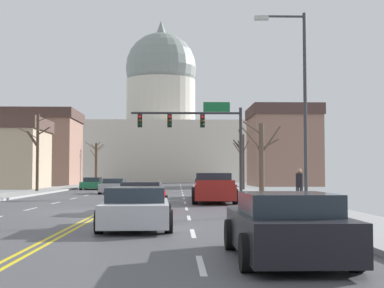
{
  "coord_description": "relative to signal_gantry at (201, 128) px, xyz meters",
  "views": [
    {
      "loc": [
        3.08,
        -23.71,
        1.62
      ],
      "look_at": [
        4.39,
        26.33,
        4.19
      ],
      "focal_mm": 52.78,
      "sensor_mm": 36.0,
      "label": 1
    }
  ],
  "objects": [
    {
      "name": "ground",
      "position": [
        -4.74,
        -16.22,
        -4.83
      ],
      "size": [
        20.0,
        180.0,
        0.2
      ],
      "color": "#4A4A4F"
    },
    {
      "name": "signal_gantry",
      "position": [
        0.0,
        0.0,
        0.0
      ],
      "size": [
        7.91,
        0.41,
        6.54
      ],
      "color": "#28282D",
      "rests_on": "ground"
    },
    {
      "name": "street_lamp_right",
      "position": [
        3.2,
        -17.61,
        -0.03
      ],
      "size": [
        2.09,
        0.24,
        7.94
      ],
      "color": "#333338",
      "rests_on": "ground"
    },
    {
      "name": "capitol_building",
      "position": [
        -4.74,
        64.81,
        4.97
      ],
      "size": [
        29.38,
        23.42,
        30.24
      ],
      "color": "beige",
      "rests_on": "ground"
    },
    {
      "name": "sedan_near_00",
      "position": [
        0.3,
        -3.39,
        -4.26
      ],
      "size": [
        2.13,
        4.58,
        1.25
      ],
      "color": "silver",
      "rests_on": "ground"
    },
    {
      "name": "pickup_truck_near_01",
      "position": [
        0.34,
        -9.02,
        -4.11
      ],
      "size": [
        2.5,
        5.75,
        1.62
      ],
      "color": "maroon",
      "rests_on": "ground"
    },
    {
      "name": "sedan_near_02",
      "position": [
        -3.11,
        -16.32,
        -4.26
      ],
      "size": [
        2.07,
        4.31,
        1.25
      ],
      "color": "#B71414",
      "rests_on": "ground"
    },
    {
      "name": "sedan_near_03",
      "position": [
        -2.87,
        -23.3,
        -4.27
      ],
      "size": [
        2.19,
        4.66,
        1.21
      ],
      "color": "silver",
      "rests_on": "ground"
    },
    {
      "name": "sedan_near_04",
      "position": [
        0.37,
        -29.37,
        -4.24
      ],
      "size": [
        2.03,
        4.37,
        1.25
      ],
      "color": "black",
      "rests_on": "ground"
    },
    {
      "name": "sedan_oncoming_00",
      "position": [
        -6.68,
        4.91,
        -4.29
      ],
      "size": [
        2.1,
        4.28,
        1.18
      ],
      "color": "#9EA3A8",
      "rests_on": "ground"
    },
    {
      "name": "sedan_oncoming_01",
      "position": [
        -10.06,
        16.12,
        -4.29
      ],
      "size": [
        2.0,
        4.61,
        1.18
      ],
      "color": "#1E7247",
      "rests_on": "ground"
    },
    {
      "name": "flank_building_02",
      "position": [
        -20.18,
        33.66,
        0.04
      ],
      "size": [
        11.26,
        10.07,
        9.68
      ],
      "color": "#8C6656",
      "rests_on": "ground"
    },
    {
      "name": "flank_building_03",
      "position": [
        11.55,
        29.97,
        0.14
      ],
      "size": [
        8.36,
        9.52,
        9.88
      ],
      "color": "#8C6656",
      "rests_on": "ground"
    },
    {
      "name": "bare_tree_00",
      "position": [
        4.19,
        10.54,
        -2.06
      ],
      "size": [
        1.27,
        2.55,
        5.41
      ],
      "color": "#423328",
      "rests_on": "ground"
    },
    {
      "name": "bare_tree_01",
      "position": [
        -13.18,
        6.68,
        -1.33
      ],
      "size": [
        2.53,
        0.87,
        6.33
      ],
      "color": "#423328",
      "rests_on": "ground"
    },
    {
      "name": "bare_tree_02",
      "position": [
        3.3,
        -6.89,
        -2.29
      ],
      "size": [
        2.34,
        1.83,
        4.67
      ],
      "color": "brown",
      "rests_on": "ground"
    },
    {
      "name": "bare_tree_03",
      "position": [
        -12.85,
        38.11,
        -1.73
      ],
      "size": [
        2.61,
        2.19,
        5.83
      ],
      "color": "#4C3D2D",
      "rests_on": "ground"
    },
    {
      "name": "pedestrian_00",
      "position": [
        4.11,
        -13.4,
        -3.77
      ],
      "size": [
        0.35,
        0.34,
        1.69
      ],
      "color": "#33333D",
      "rests_on": "ground"
    }
  ]
}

